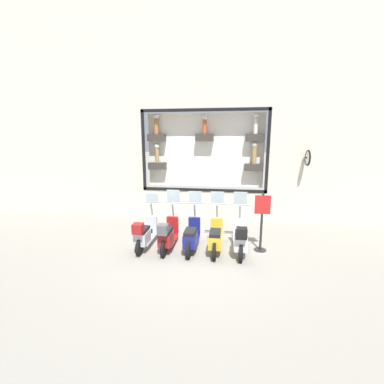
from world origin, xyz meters
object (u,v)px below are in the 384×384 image
at_px(scooter_navy_2, 192,236).
at_px(shop_sign_post, 262,220).
at_px(scooter_white_0, 240,238).
at_px(scooter_red_3, 168,235).
at_px(scooter_silver_4, 145,234).
at_px(scooter_yellow_1, 216,237).

bearing_deg(scooter_navy_2, shop_sign_post, -82.58).
bearing_deg(scooter_white_0, shop_sign_post, -62.01).
height_order(scooter_navy_2, scooter_red_3, scooter_red_3).
distance_m(scooter_silver_4, shop_sign_post, 3.52).
distance_m(scooter_navy_2, shop_sign_post, 2.12).
xyz_separation_m(scooter_white_0, scooter_silver_4, (-0.01, 2.85, -0.01)).
bearing_deg(scooter_navy_2, scooter_yellow_1, -89.94).
xyz_separation_m(scooter_yellow_1, scooter_red_3, (-0.06, 1.43, 0.03)).
distance_m(scooter_yellow_1, scooter_silver_4, 2.14).
xyz_separation_m(scooter_white_0, scooter_yellow_1, (0.06, 0.71, -0.04)).
distance_m(scooter_white_0, scooter_red_3, 2.14).
relative_size(scooter_yellow_1, shop_sign_post, 1.04).
relative_size(scooter_white_0, shop_sign_post, 1.03).
height_order(scooter_navy_2, shop_sign_post, shop_sign_post).
bearing_deg(scooter_white_0, scooter_yellow_1, 85.06).
xyz_separation_m(scooter_white_0, scooter_red_3, (-0.00, 2.14, -0.00)).
bearing_deg(scooter_silver_4, scooter_navy_2, -87.22).
height_order(scooter_white_0, shop_sign_post, shop_sign_post).
xyz_separation_m(scooter_yellow_1, scooter_navy_2, (-0.00, 0.71, -0.00)).
bearing_deg(scooter_yellow_1, scooter_red_3, 92.57).
height_order(scooter_white_0, scooter_navy_2, scooter_white_0).
bearing_deg(scooter_red_3, scooter_yellow_1, -87.43).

